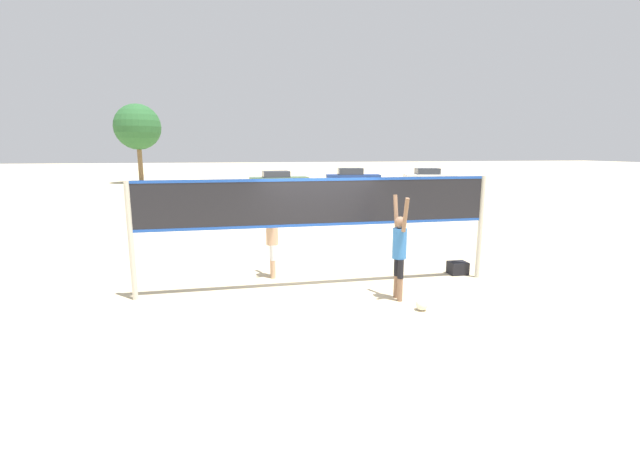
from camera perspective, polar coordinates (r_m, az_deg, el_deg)
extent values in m
plane|color=beige|center=(9.51, 0.00, -7.85)|extent=(200.00, 200.00, 0.00)
cylinder|color=beige|center=(9.24, -23.90, -1.60)|extent=(0.11, 0.11, 2.40)
cylinder|color=beige|center=(10.64, 20.58, 0.11)|extent=(0.11, 0.11, 2.40)
cube|color=black|center=(9.09, 0.00, 3.51)|extent=(7.53, 0.02, 1.03)
cube|color=#1E4CB2|center=(9.05, 0.00, 6.55)|extent=(7.53, 0.03, 0.06)
cube|color=#1E4CB2|center=(9.16, 0.00, 0.51)|extent=(7.53, 0.03, 0.06)
cylinder|color=#8C664C|center=(8.76, 10.61, -8.02)|extent=(0.11, 0.11, 0.47)
cylinder|color=black|center=(8.64, 10.70, -5.32)|extent=(0.12, 0.12, 0.39)
cylinder|color=#8C664C|center=(8.94, 10.12, -7.63)|extent=(0.11, 0.11, 0.47)
cylinder|color=black|center=(8.82, 10.21, -4.98)|extent=(0.12, 0.12, 0.39)
cylinder|color=#3372BF|center=(8.61, 10.56, -1.97)|extent=(0.28, 0.28, 0.61)
sphere|color=#8C664C|center=(8.53, 10.66, 0.79)|extent=(0.24, 0.24, 0.24)
cylinder|color=#8C664C|center=(8.28, 11.33, 1.77)|extent=(0.08, 0.22, 0.68)
cylinder|color=#8C664C|center=(8.72, 10.10, 2.24)|extent=(0.08, 0.22, 0.68)
cylinder|color=tan|center=(10.34, -6.36, -5.13)|extent=(0.11, 0.11, 0.44)
cylinder|color=white|center=(10.25, -6.41, -3.00)|extent=(0.12, 0.12, 0.36)
cylinder|color=tan|center=(10.15, -6.26, -5.43)|extent=(0.11, 0.11, 0.44)
cylinder|color=white|center=(10.05, -6.30, -3.26)|extent=(0.12, 0.12, 0.36)
cylinder|color=tan|center=(10.05, -6.41, -0.58)|extent=(0.28, 0.28, 0.56)
sphere|color=tan|center=(9.99, -6.45, 1.62)|extent=(0.22, 0.22, 0.22)
cylinder|color=tan|center=(10.19, -6.60, 2.75)|extent=(0.08, 0.21, 0.63)
cylinder|color=tan|center=(9.73, -6.34, 2.39)|extent=(0.08, 0.21, 0.63)
sphere|color=silver|center=(8.40, 13.41, -9.84)|extent=(0.22, 0.22, 0.22)
cube|color=black|center=(10.98, 17.89, -5.02)|extent=(0.43, 0.35, 0.30)
cube|color=silver|center=(39.86, 14.39, 6.51)|extent=(4.72, 2.69, 0.76)
cube|color=#2D333D|center=(39.77, 14.11, 7.44)|extent=(2.30, 2.02, 0.52)
cylinder|color=black|center=(41.03, 15.98, 6.28)|extent=(0.67, 0.35, 0.64)
cylinder|color=black|center=(39.40, 16.62, 6.09)|extent=(0.67, 0.35, 0.64)
cylinder|color=black|center=(40.39, 12.18, 6.39)|extent=(0.67, 0.35, 0.64)
cylinder|color=black|center=(38.74, 12.68, 6.21)|extent=(0.67, 0.35, 0.64)
cube|color=#4C6B4C|center=(35.43, -5.50, 6.29)|extent=(4.78, 1.96, 0.69)
cube|color=#2D333D|center=(35.36, -5.90, 7.24)|extent=(2.18, 1.74, 0.50)
cylinder|color=black|center=(36.52, -3.39, 6.20)|extent=(0.65, 0.24, 0.64)
cylinder|color=black|center=(34.82, -2.89, 6.00)|extent=(0.65, 0.24, 0.64)
cylinder|color=black|center=(36.13, -8.00, 6.07)|extent=(0.65, 0.24, 0.64)
cylinder|color=black|center=(34.41, -7.72, 5.87)|extent=(0.65, 0.24, 0.64)
cube|color=navy|center=(38.08, 4.41, 6.63)|extent=(4.92, 2.46, 0.75)
cube|color=#2D333D|center=(38.01, 4.06, 7.62)|extent=(2.34, 1.93, 0.56)
cylinder|color=black|center=(39.14, 6.37, 6.43)|extent=(0.67, 0.31, 0.64)
cylinder|color=black|center=(37.48, 6.79, 6.25)|extent=(0.67, 0.31, 0.64)
cylinder|color=black|center=(38.76, 2.09, 6.45)|extent=(0.67, 0.31, 0.64)
cylinder|color=black|center=(37.09, 2.32, 6.27)|extent=(0.67, 0.31, 0.64)
cylinder|color=brown|center=(42.87, -22.85, 8.24)|extent=(0.41, 0.41, 3.94)
sphere|color=#285B2D|center=(42.91, -23.15, 12.36)|extent=(4.08, 4.08, 4.08)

